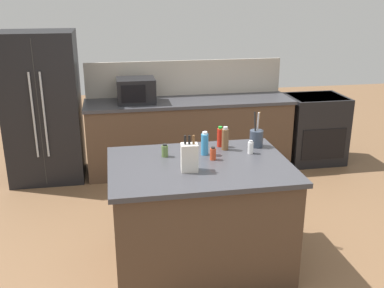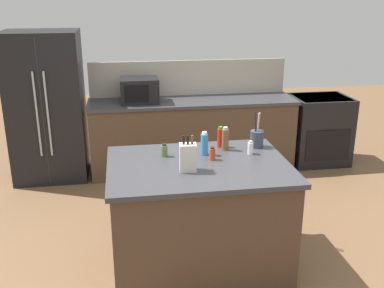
{
  "view_description": "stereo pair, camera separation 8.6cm",
  "coord_description": "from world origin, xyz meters",
  "px_view_note": "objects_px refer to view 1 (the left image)",
  "views": [
    {
      "loc": [
        -0.67,
        -3.33,
        2.28
      ],
      "look_at": [
        0.0,
        0.35,
        0.99
      ],
      "focal_mm": 42.0,
      "sensor_mm": 36.0,
      "label": 1
    },
    {
      "loc": [
        -0.58,
        -3.34,
        2.28
      ],
      "look_at": [
        0.0,
        0.35,
        0.99
      ],
      "focal_mm": 42.0,
      "sensor_mm": 36.0,
      "label": 2
    }
  ],
  "objects_px": {
    "range_oven": "(314,128)",
    "microwave": "(136,90)",
    "knife_block": "(189,157)",
    "utensil_crock": "(256,138)",
    "refrigerator": "(43,107)",
    "spice_jar_oregano": "(165,151)",
    "salt_shaker": "(250,147)",
    "pepper_grinder": "(225,139)",
    "spice_jar_paprika": "(213,154)",
    "hot_sauce_bottle": "(220,137)",
    "dish_soap_bottle": "(205,144)"
  },
  "relations": [
    {
      "from": "range_oven",
      "to": "microwave",
      "type": "bearing_deg",
      "value": 180.0
    },
    {
      "from": "knife_block",
      "to": "utensil_crock",
      "type": "relative_size",
      "value": 0.91
    },
    {
      "from": "refrigerator",
      "to": "range_oven",
      "type": "height_order",
      "value": "refrigerator"
    },
    {
      "from": "microwave",
      "to": "utensil_crock",
      "type": "xyz_separation_m",
      "value": [
        0.96,
        -1.87,
        -0.07
      ]
    },
    {
      "from": "knife_block",
      "to": "spice_jar_oregano",
      "type": "height_order",
      "value": "knife_block"
    },
    {
      "from": "knife_block",
      "to": "utensil_crock",
      "type": "xyz_separation_m",
      "value": [
        0.69,
        0.46,
        -0.03
      ]
    },
    {
      "from": "range_oven",
      "to": "salt_shaker",
      "type": "xyz_separation_m",
      "value": [
        -1.57,
        -2.04,
        0.53
      ]
    },
    {
      "from": "utensil_crock",
      "to": "salt_shaker",
      "type": "xyz_separation_m",
      "value": [
        -0.11,
        -0.17,
        -0.03
      ]
    },
    {
      "from": "utensil_crock",
      "to": "pepper_grinder",
      "type": "relative_size",
      "value": 1.52
    },
    {
      "from": "utensil_crock",
      "to": "spice_jar_paprika",
      "type": "relative_size",
      "value": 2.85
    },
    {
      "from": "salt_shaker",
      "to": "hot_sauce_bottle",
      "type": "xyz_separation_m",
      "value": [
        -0.21,
        0.22,
        0.03
      ]
    },
    {
      "from": "range_oven",
      "to": "dish_soap_bottle",
      "type": "height_order",
      "value": "dish_soap_bottle"
    },
    {
      "from": "salt_shaker",
      "to": "refrigerator",
      "type": "bearing_deg",
      "value": 133.52
    },
    {
      "from": "dish_soap_bottle",
      "to": "spice_jar_paprika",
      "type": "bearing_deg",
      "value": -71.95
    },
    {
      "from": "salt_shaker",
      "to": "dish_soap_bottle",
      "type": "distance_m",
      "value": 0.4
    },
    {
      "from": "microwave",
      "to": "salt_shaker",
      "type": "distance_m",
      "value": 2.21
    },
    {
      "from": "salt_shaker",
      "to": "hot_sauce_bottle",
      "type": "bearing_deg",
      "value": 133.81
    },
    {
      "from": "pepper_grinder",
      "to": "dish_soap_bottle",
      "type": "xyz_separation_m",
      "value": [
        -0.2,
        -0.09,
        -0.0
      ]
    },
    {
      "from": "refrigerator",
      "to": "salt_shaker",
      "type": "height_order",
      "value": "refrigerator"
    },
    {
      "from": "microwave",
      "to": "dish_soap_bottle",
      "type": "xyz_separation_m",
      "value": [
        0.46,
        -2.0,
        -0.06
      ]
    },
    {
      "from": "microwave",
      "to": "hot_sauce_bottle",
      "type": "height_order",
      "value": "microwave"
    },
    {
      "from": "microwave",
      "to": "refrigerator",
      "type": "bearing_deg",
      "value": 177.41
    },
    {
      "from": "range_oven",
      "to": "salt_shaker",
      "type": "relative_size",
      "value": 7.83
    },
    {
      "from": "spice_jar_oregano",
      "to": "pepper_grinder",
      "type": "xyz_separation_m",
      "value": [
        0.54,
        0.08,
        0.05
      ]
    },
    {
      "from": "salt_shaker",
      "to": "utensil_crock",
      "type": "bearing_deg",
      "value": 57.78
    },
    {
      "from": "hot_sauce_bottle",
      "to": "dish_soap_bottle",
      "type": "bearing_deg",
      "value": -134.7
    },
    {
      "from": "refrigerator",
      "to": "salt_shaker",
      "type": "distance_m",
      "value": 2.88
    },
    {
      "from": "refrigerator",
      "to": "spice_jar_paprika",
      "type": "relative_size",
      "value": 16.26
    },
    {
      "from": "spice_jar_oregano",
      "to": "knife_block",
      "type": "bearing_deg",
      "value": -66.87
    },
    {
      "from": "range_oven",
      "to": "utensil_crock",
      "type": "height_order",
      "value": "utensil_crock"
    },
    {
      "from": "spice_jar_oregano",
      "to": "spice_jar_paprika",
      "type": "relative_size",
      "value": 0.99
    },
    {
      "from": "utensil_crock",
      "to": "spice_jar_paprika",
      "type": "distance_m",
      "value": 0.52
    },
    {
      "from": "knife_block",
      "to": "pepper_grinder",
      "type": "bearing_deg",
      "value": 51.62
    },
    {
      "from": "refrigerator",
      "to": "microwave",
      "type": "distance_m",
      "value": 1.15
    },
    {
      "from": "pepper_grinder",
      "to": "salt_shaker",
      "type": "relative_size",
      "value": 1.79
    },
    {
      "from": "salt_shaker",
      "to": "hot_sauce_bottle",
      "type": "relative_size",
      "value": 0.63
    },
    {
      "from": "range_oven",
      "to": "spice_jar_oregano",
      "type": "bearing_deg",
      "value": -139.31
    },
    {
      "from": "hot_sauce_bottle",
      "to": "dish_soap_bottle",
      "type": "relative_size",
      "value": 0.92
    },
    {
      "from": "spice_jar_oregano",
      "to": "refrigerator",
      "type": "bearing_deg",
      "value": 121.57
    },
    {
      "from": "microwave",
      "to": "dish_soap_bottle",
      "type": "bearing_deg",
      "value": -77.12
    },
    {
      "from": "spice_jar_paprika",
      "to": "hot_sauce_bottle",
      "type": "distance_m",
      "value": 0.34
    },
    {
      "from": "dish_soap_bottle",
      "to": "pepper_grinder",
      "type": "bearing_deg",
      "value": 24.21
    },
    {
      "from": "utensil_crock",
      "to": "hot_sauce_bottle",
      "type": "height_order",
      "value": "utensil_crock"
    },
    {
      "from": "utensil_crock",
      "to": "spice_jar_oregano",
      "type": "distance_m",
      "value": 0.85
    },
    {
      "from": "knife_block",
      "to": "utensil_crock",
      "type": "height_order",
      "value": "utensil_crock"
    },
    {
      "from": "spice_jar_paprika",
      "to": "salt_shaker",
      "type": "height_order",
      "value": "salt_shaker"
    },
    {
      "from": "refrigerator",
      "to": "range_oven",
      "type": "relative_size",
      "value": 1.98
    },
    {
      "from": "salt_shaker",
      "to": "dish_soap_bottle",
      "type": "bearing_deg",
      "value": 173.82
    },
    {
      "from": "pepper_grinder",
      "to": "hot_sauce_bottle",
      "type": "height_order",
      "value": "pepper_grinder"
    },
    {
      "from": "salt_shaker",
      "to": "knife_block",
      "type": "bearing_deg",
      "value": -153.25
    }
  ]
}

